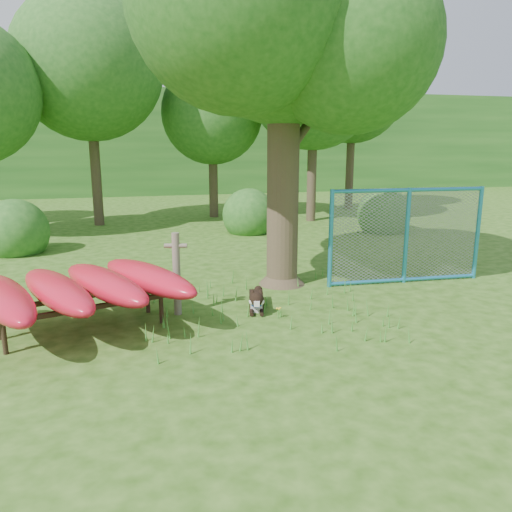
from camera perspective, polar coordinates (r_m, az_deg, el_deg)
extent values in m
plane|color=#254D0F|center=(8.11, 0.80, -8.83)|extent=(80.00, 80.00, 0.00)
cylinder|color=#3A2E1F|center=(10.45, 3.12, 10.67)|extent=(0.87, 0.87, 5.20)
cone|color=#3A2E1F|center=(10.79, 2.97, -1.85)|extent=(1.30, 1.30, 0.52)
sphere|color=#1D4F16|center=(12.08, 7.02, 23.29)|extent=(3.75, 3.75, 3.75)
sphere|color=#1D4F16|center=(10.05, 10.71, 22.91)|extent=(3.33, 3.33, 3.33)
cylinder|color=#3A2E1F|center=(10.85, 5.79, 14.55)|extent=(1.22, 1.12, 1.11)
cylinder|color=#3A2E1F|center=(10.31, 0.10, 17.02)|extent=(1.23, 0.34, 1.06)
cylinder|color=#605848|center=(8.86, -9.05, -2.07)|extent=(0.17, 0.17, 1.48)
cylinder|color=#605848|center=(8.75, -9.17, 1.17)|extent=(0.40, 0.18, 0.08)
cylinder|color=black|center=(8.13, -26.81, -8.47)|extent=(0.09, 0.09, 0.46)
cylinder|color=black|center=(8.63, -10.76, -6.07)|extent=(0.09, 0.09, 0.46)
cylinder|color=black|center=(9.20, -12.27, -4.94)|extent=(0.09, 0.09, 0.46)
cube|color=black|center=(8.21, -18.65, -5.67)|extent=(2.66, 0.91, 0.07)
cube|color=black|center=(8.82, -19.68, -4.50)|extent=(2.66, 0.91, 0.07)
ellipsoid|color=red|center=(8.28, -26.77, -4.37)|extent=(1.62, 2.81, 0.44)
ellipsoid|color=red|center=(8.37, -21.76, -3.72)|extent=(1.70, 2.79, 0.44)
ellipsoid|color=red|center=(8.53, -16.90, -3.07)|extent=(1.78, 2.77, 0.44)
ellipsoid|color=red|center=(8.74, -12.25, -2.42)|extent=(1.86, 2.75, 0.44)
cube|color=black|center=(9.33, 0.02, -5.11)|extent=(0.41, 0.73, 0.24)
cube|color=silver|center=(9.05, 0.05, -5.74)|extent=(0.24, 0.19, 0.22)
sphere|color=black|center=(8.82, 0.07, -4.96)|extent=(0.26, 0.26, 0.26)
cube|color=silver|center=(8.72, 0.09, -5.44)|extent=(0.13, 0.16, 0.09)
sphere|color=silver|center=(8.82, -0.44, -5.24)|extent=(0.12, 0.12, 0.12)
sphere|color=silver|center=(8.82, 0.59, -5.24)|extent=(0.12, 0.12, 0.12)
cone|color=black|center=(8.82, -0.38, -4.03)|extent=(0.13, 0.13, 0.12)
cone|color=black|center=(8.82, 0.52, -4.02)|extent=(0.09, 0.11, 0.12)
cylinder|color=black|center=(8.93, -0.51, -6.41)|extent=(0.14, 0.30, 0.07)
cylinder|color=black|center=(8.93, 0.64, -6.40)|extent=(0.14, 0.30, 0.07)
sphere|color=black|center=(9.66, 0.27, -3.87)|extent=(0.16, 0.16, 0.16)
torus|color=blue|center=(8.92, 0.06, -5.16)|extent=(0.26, 0.13, 0.25)
cylinder|color=teal|center=(10.49, 8.54, 1.93)|extent=(0.10, 0.10, 2.06)
cylinder|color=teal|center=(11.20, 16.82, 2.21)|extent=(0.10, 0.10, 2.06)
cylinder|color=teal|center=(12.12, 24.00, 2.41)|extent=(0.10, 0.10, 2.06)
cylinder|color=teal|center=(11.07, 17.15, 7.23)|extent=(3.44, 0.25, 0.08)
cylinder|color=teal|center=(11.42, 16.51, -2.61)|extent=(3.44, 0.25, 0.08)
plane|color=gray|center=(11.20, 16.82, 2.21)|extent=(3.44, 0.17, 3.44)
cylinder|color=#438E2E|center=(8.74, 2.55, -6.57)|extent=(0.02, 0.02, 0.18)
sphere|color=yellow|center=(8.71, 2.55, -6.02)|extent=(0.03, 0.03, 0.03)
sphere|color=yellow|center=(8.73, 2.79, -5.93)|extent=(0.03, 0.03, 0.03)
sphere|color=yellow|center=(8.74, 2.38, -6.01)|extent=(0.03, 0.03, 0.03)
sphere|color=yellow|center=(8.69, 2.67, -6.08)|extent=(0.03, 0.03, 0.03)
sphere|color=yellow|center=(8.69, 2.43, -6.00)|extent=(0.03, 0.03, 0.03)
cylinder|color=#3A2E1F|center=(19.29, -17.97, 11.13)|extent=(0.36, 0.36, 5.25)
sphere|color=#245A1D|center=(19.46, -18.61, 19.97)|extent=(5.20, 5.20, 5.20)
cylinder|color=#3A2E1F|center=(20.59, -4.92, 9.81)|extent=(0.36, 0.36, 3.85)
sphere|color=#245A1D|center=(20.59, -5.04, 15.93)|extent=(4.00, 4.00, 4.00)
cylinder|color=#3A2E1F|center=(19.57, 6.43, 10.95)|extent=(0.36, 0.36, 4.76)
sphere|color=#245A1D|center=(19.67, 6.64, 18.89)|extent=(4.80, 4.80, 4.80)
cylinder|color=#3A2E1F|center=(23.51, 10.73, 11.28)|extent=(0.36, 0.36, 4.90)
sphere|color=#245A1D|center=(23.61, 11.03, 18.09)|extent=(4.60, 4.60, 4.60)
sphere|color=#245A1D|center=(15.35, -25.59, 0.31)|extent=(1.80, 1.80, 1.80)
sphere|color=#245A1D|center=(17.73, 14.27, 2.71)|extent=(1.80, 1.80, 1.80)
sphere|color=#245A1D|center=(17.01, -0.81, 2.70)|extent=(1.80, 1.80, 1.80)
cube|color=#245A1D|center=(35.32, -11.72, 12.58)|extent=(80.00, 12.00, 6.00)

